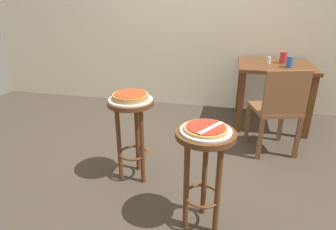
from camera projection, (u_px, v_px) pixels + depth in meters
name	position (u px, v px, depth m)	size (l,w,h in m)	color
ground_plane	(167.00, 162.00, 2.64)	(6.00, 6.00, 0.00)	#42382D
stool_foreground	(204.00, 159.00, 1.73)	(0.36, 0.36, 0.69)	#5B3319
serving_plate_foreground	(206.00, 131.00, 1.65)	(0.31, 0.31, 0.01)	silver
pizza_foreground	(206.00, 128.00, 1.65)	(0.26, 0.26, 0.02)	tan
stool_middle	(132.00, 123.00, 2.24)	(0.36, 0.36, 0.69)	#5B3319
serving_plate_middle	(131.00, 99.00, 2.17)	(0.34, 0.34, 0.01)	silver
pizza_middle	(130.00, 96.00, 2.15)	(0.28, 0.28, 0.05)	#B78442
dining_table	(274.00, 75.00, 3.25)	(0.81, 0.75, 0.73)	#5B3319
cup_near_edge	(290.00, 62.00, 3.02)	(0.07, 0.07, 0.12)	#3360B2
cup_far_edge	(283.00, 57.00, 3.22)	(0.08, 0.08, 0.13)	red
condiment_shaker	(269.00, 60.00, 3.19)	(0.04, 0.04, 0.08)	white
wooden_chair	(278.00, 108.00, 2.64)	(0.50, 0.50, 0.85)	brown
pizza_server_knife	(211.00, 128.00, 1.62)	(0.22, 0.02, 0.01)	silver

